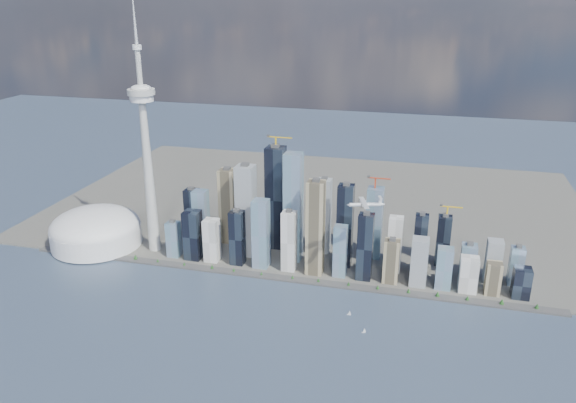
% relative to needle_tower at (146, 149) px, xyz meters
% --- Properties ---
extents(ground, '(4000.00, 4000.00, 0.00)m').
position_rel_needle_tower_xyz_m(ground, '(300.00, -310.00, -235.84)').
color(ground, '#2E3E52').
rests_on(ground, ground).
extents(seawall, '(1100.00, 22.00, 4.00)m').
position_rel_needle_tower_xyz_m(seawall, '(300.00, -60.00, -233.84)').
color(seawall, '#383838').
rests_on(seawall, ground).
extents(land, '(1400.00, 900.00, 3.00)m').
position_rel_needle_tower_xyz_m(land, '(300.00, 390.00, -234.34)').
color(land, '#4C4C47').
rests_on(land, ground).
extents(shoreline_trees, '(960.53, 7.20, 8.80)m').
position_rel_needle_tower_xyz_m(shoreline_trees, '(300.00, -60.00, -227.06)').
color(shoreline_trees, '#3F2D1E').
rests_on(shoreline_trees, seawall).
extents(skyscraper_cluster, '(736.00, 142.00, 257.68)m').
position_rel_needle_tower_xyz_m(skyscraper_cluster, '(359.62, 26.82, -155.89)').
color(skyscraper_cluster, black).
rests_on(skyscraper_cluster, land).
extents(needle_tower, '(56.00, 56.00, 550.50)m').
position_rel_needle_tower_xyz_m(needle_tower, '(0.00, 0.00, 0.00)').
color(needle_tower, '#9B9B96').
rests_on(needle_tower, land).
extents(dome_stadium, '(200.00, 200.00, 86.00)m').
position_rel_needle_tower_xyz_m(dome_stadium, '(-140.00, -10.00, -196.40)').
color(dome_stadium, white).
rests_on(dome_stadium, land).
extents(airplane, '(67.50, 60.28, 16.78)m').
position_rel_needle_tower_xyz_m(airplane, '(475.83, -89.29, -47.32)').
color(airplane, silver).
rests_on(airplane, ground).
extents(sailboat_west, '(7.29, 3.02, 10.07)m').
position_rel_needle_tower_xyz_m(sailboat_west, '(496.86, -209.88, -232.61)').
color(sailboat_west, silver).
rests_on(sailboat_west, ground).
extents(sailboat_east, '(7.55, 2.67, 10.43)m').
position_rel_needle_tower_xyz_m(sailboat_east, '(464.00, -160.45, -232.49)').
color(sailboat_east, silver).
rests_on(sailboat_east, ground).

